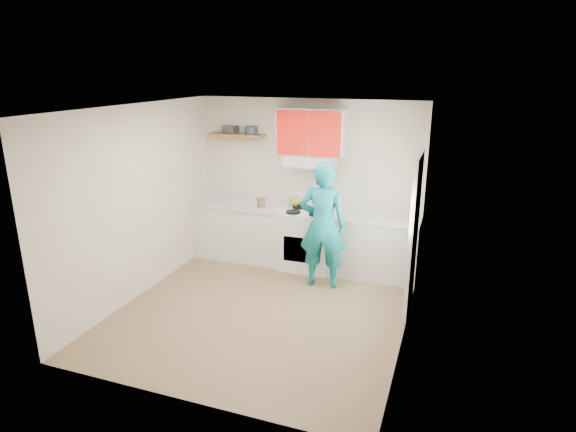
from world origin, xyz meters
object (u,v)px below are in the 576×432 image
at_px(stove, 307,240).
at_px(tin, 251,130).
at_px(crock, 261,203).
at_px(person, 323,225).
at_px(kettle, 295,201).

distance_m(stove, tin, 1.94).
height_order(crock, person, person).
bearing_deg(tin, crock, -41.90).
height_order(kettle, person, person).
distance_m(crock, person, 1.30).
relative_size(stove, kettle, 4.64).
distance_m(stove, kettle, 0.65).
xyz_separation_m(tin, crock, (0.25, -0.22, -1.12)).
xyz_separation_m(stove, crock, (-0.77, -0.01, 0.52)).
height_order(stove, person, person).
distance_m(tin, kettle, 1.32).
distance_m(kettle, person, 1.05).
height_order(tin, kettle, tin).
height_order(stove, crock, crock).
relative_size(tin, kettle, 0.99).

